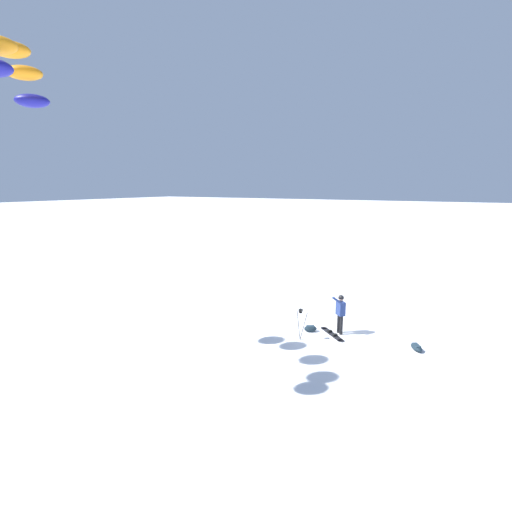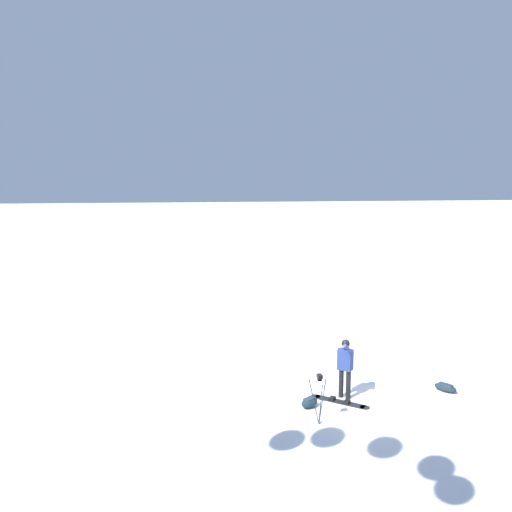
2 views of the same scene
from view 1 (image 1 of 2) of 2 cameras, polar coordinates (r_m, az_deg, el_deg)
ground_plane at (r=16.77m, az=12.91°, el=-11.58°), size 300.00×300.00×0.00m
snowboarder at (r=16.39m, az=12.91°, el=-8.15°), size 0.49×0.77×1.76m
snowboard at (r=16.58m, az=11.69°, el=-11.70°), size 1.38×1.25×0.10m
traction_kite at (r=14.09m, az=-33.57°, el=22.96°), size 4.12×3.97×1.46m
gear_bag_large at (r=16.07m, az=23.55°, el=-12.80°), size 0.63×0.74×0.23m
camera_tripod at (r=15.52m, az=6.90°, el=-9.46°), size 0.49×0.48×1.33m
gear_bag_small at (r=16.67m, az=8.41°, el=-11.01°), size 0.64×0.57×0.27m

